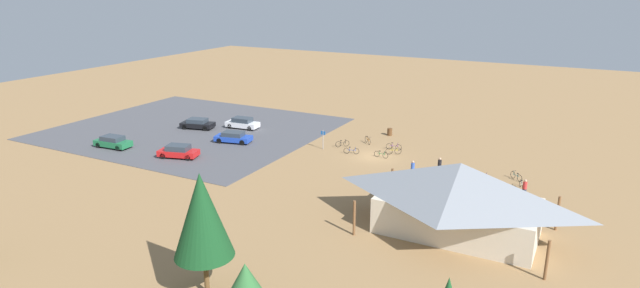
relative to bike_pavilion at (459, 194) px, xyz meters
name	(u,v)px	position (x,y,z in m)	size (l,w,h in m)	color
ground	(374,156)	(12.34, -14.05, -3.07)	(160.00, 160.00, 0.00)	#937047
parking_lot_asphalt	(193,129)	(37.41, -13.70, -3.05)	(32.82, 28.74, 0.05)	#4C4C51
bike_pavilion	(459,194)	(0.00, 0.00, 0.00)	(13.51, 8.24, 5.51)	beige
trash_bin	(390,132)	(13.81, -22.66, -2.62)	(0.60, 0.60, 0.90)	brown
lot_sign	(323,137)	(18.48, -13.82, -1.66)	(0.56, 0.08, 2.20)	#99999E
pine_mideast	(202,215)	(11.20, 15.16, 2.08)	(3.55, 3.55, 7.75)	brown
bicycle_purple_yard_left	(481,177)	(0.53, -11.93, -2.68)	(1.79, 0.48, 0.88)	black
bicycle_black_yard_front	(342,144)	(16.92, -15.64, -2.70)	(1.22, 1.21, 0.82)	black
bicycle_blue_edge_north	(351,151)	(14.91, -13.74, -2.72)	(1.65, 0.68, 0.79)	black
bicycle_white_lone_east	(522,185)	(-3.15, -11.57, -2.70)	(0.71, 1.68, 0.80)	black
bicycle_silver_mid_cluster	(464,181)	(1.75, -10.11, -2.69)	(0.48, 1.76, 0.87)	black
bicycle_red_yard_right	(490,188)	(-0.70, -9.62, -2.71)	(0.99, 1.50, 0.78)	black
bicycle_teal_yard_center	(516,176)	(-2.33, -13.78, -2.71)	(1.23, 1.14, 0.79)	black
bicycle_orange_lone_west	(368,140)	(14.88, -18.25, -2.67)	(1.22, 1.31, 0.86)	black
bicycle_green_edge_south	(381,154)	(11.54, -14.06, -2.72)	(1.67, 0.48, 0.78)	black
bicycle_yellow_by_bin	(394,151)	(10.74, -15.74, -2.67)	(1.54, 0.85, 0.92)	black
bicycle_purple_front_row	(394,147)	(11.29, -17.32, -2.70)	(1.77, 0.48, 0.85)	black
car_green_aisle_side	(113,142)	(39.83, -3.00, -2.34)	(4.41, 2.10, 1.37)	#1E6B3D
car_red_near_entry	(178,151)	(30.74, -3.76, -2.33)	(4.54, 2.88, 1.40)	red
car_black_by_curb	(198,124)	(36.83, -13.97, -2.36)	(4.53, 2.82, 1.31)	black
car_blue_end_stall	(233,137)	(28.96, -11.10, -2.37)	(4.57, 2.74, 1.28)	#1E42B2
car_white_inner_stall	(242,123)	(31.77, -16.77, -2.32)	(4.43, 2.17, 1.43)	white
visitor_near_lot	(440,166)	(4.59, -11.86, -2.17)	(0.38, 0.40, 1.71)	#2D3347
visitor_at_bikes	(525,188)	(-3.59, -9.57, -2.20)	(0.36, 0.38, 1.67)	#2D3347
visitor_by_pavilion	(413,169)	(6.62, -9.75, -2.18)	(0.40, 0.39, 1.71)	#2D3347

